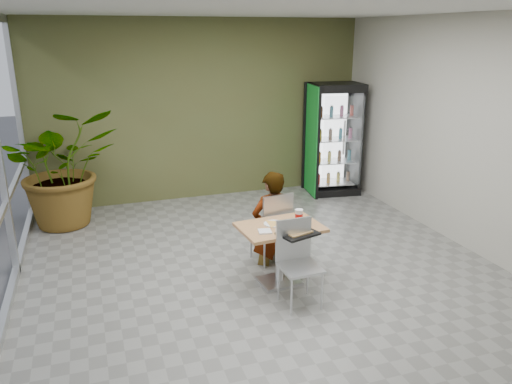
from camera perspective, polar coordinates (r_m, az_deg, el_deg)
ground at (r=6.36m, az=1.38°, el=-9.78°), size 7.00×7.00×0.00m
room_envelope at (r=5.79m, az=1.50°, el=4.40°), size 6.00×7.00×3.20m
dining_table at (r=6.02m, az=2.75°, el=-5.77°), size 1.02×0.76×0.75m
chair_far at (r=6.51m, az=2.06°, el=-3.51°), size 0.50×0.51×0.98m
chair_near at (r=5.64m, az=4.68°, el=-7.20°), size 0.44×0.44×0.97m
seated_woman at (r=6.59m, az=1.74°, el=-4.17°), size 0.63×0.46×1.56m
pizza_plate at (r=5.98m, az=2.07°, el=-3.55°), size 0.35×0.29×0.03m
soda_cup at (r=6.02m, az=4.93°, el=-2.79°), size 0.10×0.10×0.17m
napkin_stack at (r=5.75m, az=1.02°, el=-4.52°), size 0.17×0.17×0.02m
cafeteria_tray at (r=5.70m, az=4.82°, el=-4.76°), size 0.50×0.42×0.02m
beverage_fridge at (r=9.52m, az=8.89°, el=5.99°), size 1.03×0.84×2.06m
potted_plant at (r=8.34m, az=-21.20°, el=2.64°), size 1.96×1.79×1.87m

